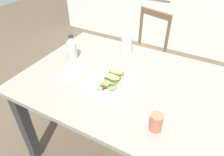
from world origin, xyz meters
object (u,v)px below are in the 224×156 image
at_px(sandwich_half_front, 112,79).
at_px(chair_wooden_far, 144,53).
at_px(plate_lunch, 109,83).
at_px(bottle_cold_brew, 72,50).
at_px(dining_table, 124,93).
at_px(cup_extra_side, 156,122).
at_px(sandwich_half_back, 116,73).
at_px(mason_jar_iced_tea, 127,45).
at_px(fork_on_napkin, 74,72).

bearing_deg(sandwich_half_front, chair_wooden_far, 97.86).
distance_m(plate_lunch, bottle_cold_brew, 0.43).
distance_m(dining_table, cup_extra_side, 0.45).
xyz_separation_m(dining_table, cup_extra_side, (0.31, -0.29, 0.16)).
distance_m(sandwich_half_back, bottle_cold_brew, 0.41).
xyz_separation_m(plate_lunch, mason_jar_iced_tea, (-0.08, 0.42, 0.06)).
bearing_deg(sandwich_half_back, bottle_cold_brew, 169.83).
distance_m(dining_table, fork_on_napkin, 0.37).
relative_size(plate_lunch, sandwich_half_front, 2.73).
bearing_deg(dining_table, plate_lunch, -127.52).
bearing_deg(mason_jar_iced_tea, bottle_cold_brew, -139.54).
height_order(chair_wooden_far, cup_extra_side, chair_wooden_far).
bearing_deg(plate_lunch, dining_table, 52.48).
distance_m(sandwich_half_front, mason_jar_iced_tea, 0.42).
bearing_deg(cup_extra_side, mason_jar_iced_tea, 125.89).
bearing_deg(fork_on_napkin, plate_lunch, 1.80).
bearing_deg(bottle_cold_brew, chair_wooden_far, 71.10).
distance_m(sandwich_half_front, cup_extra_side, 0.42).
xyz_separation_m(sandwich_half_front, sandwich_half_back, (-0.01, 0.06, 0.00)).
distance_m(sandwich_half_front, bottle_cold_brew, 0.43).
relative_size(sandwich_half_back, bottle_cold_brew, 0.58).
relative_size(plate_lunch, mason_jar_iced_tea, 2.10).
bearing_deg(dining_table, bottle_cold_brew, 172.29).
height_order(sandwich_half_front, fork_on_napkin, sandwich_half_front).
relative_size(sandwich_half_front, mason_jar_iced_tea, 0.77).
distance_m(plate_lunch, sandwich_half_front, 0.04).
height_order(mason_jar_iced_tea, cup_extra_side, mason_jar_iced_tea).
relative_size(fork_on_napkin, mason_jar_iced_tea, 1.36).
height_order(bottle_cold_brew, mason_jar_iced_tea, bottle_cold_brew).
height_order(fork_on_napkin, cup_extra_side, cup_extra_side).
xyz_separation_m(mason_jar_iced_tea, cup_extra_side, (0.45, -0.62, -0.01)).
bearing_deg(sandwich_half_front, bottle_cold_brew, 161.77).
xyz_separation_m(plate_lunch, sandwich_half_back, (0.01, 0.08, 0.03)).
bearing_deg(mason_jar_iced_tea, chair_wooden_far, 94.22).
height_order(chair_wooden_far, bottle_cold_brew, bottle_cold_brew).
relative_size(chair_wooden_far, sandwich_half_back, 8.26).
xyz_separation_m(dining_table, mason_jar_iced_tea, (-0.14, 0.34, 0.18)).
xyz_separation_m(dining_table, sandwich_half_front, (-0.05, -0.07, 0.15)).
xyz_separation_m(chair_wooden_far, fork_on_napkin, (-0.15, -0.97, 0.30)).
relative_size(chair_wooden_far, cup_extra_side, 9.03).
xyz_separation_m(chair_wooden_far, sandwich_half_front, (0.13, -0.95, 0.33)).
distance_m(chair_wooden_far, bottle_cold_brew, 0.93).
distance_m(chair_wooden_far, sandwich_half_back, 0.96).
bearing_deg(cup_extra_side, sandwich_half_back, 142.86).
height_order(dining_table, chair_wooden_far, chair_wooden_far).
bearing_deg(chair_wooden_far, sandwich_half_back, -82.08).
xyz_separation_m(dining_table, sandwich_half_back, (-0.06, -0.01, 0.15)).
bearing_deg(dining_table, mason_jar_iced_tea, 112.93).
relative_size(plate_lunch, bottle_cold_brew, 1.59).
relative_size(fork_on_napkin, cup_extra_side, 1.93).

